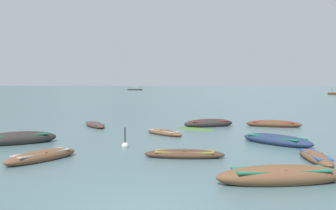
{
  "coord_description": "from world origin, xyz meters",
  "views": [
    {
      "loc": [
        2.04,
        -9.7,
        3.21
      ],
      "look_at": [
        -3.82,
        34.34,
        0.84
      ],
      "focal_mm": 40.74,
      "sensor_mm": 36.0,
      "label": 1
    }
  ],
  "objects_px": {
    "rowboat_3": "(95,125)",
    "rowboat_11": "(315,157)",
    "rowboat_1": "(42,156)",
    "rowboat_10": "(281,176)",
    "ferry_1": "(135,89)",
    "rowboat_4": "(274,124)",
    "rowboat_9": "(277,140)",
    "rowboat_2": "(164,133)",
    "rowboat_7": "(209,123)",
    "rowboat_5": "(17,139)",
    "rowboat_12": "(184,154)",
    "mooring_buoy": "(125,145)"
  },
  "relations": [
    {
      "from": "rowboat_11",
      "to": "mooring_buoy",
      "type": "relative_size",
      "value": 3.23
    },
    {
      "from": "rowboat_3",
      "to": "rowboat_4",
      "type": "height_order",
      "value": "rowboat_4"
    },
    {
      "from": "rowboat_10",
      "to": "rowboat_3",
      "type": "bearing_deg",
      "value": 126.74
    },
    {
      "from": "rowboat_1",
      "to": "mooring_buoy",
      "type": "relative_size",
      "value": 3.22
    },
    {
      "from": "mooring_buoy",
      "to": "rowboat_1",
      "type": "bearing_deg",
      "value": -125.59
    },
    {
      "from": "rowboat_5",
      "to": "rowboat_10",
      "type": "xyz_separation_m",
      "value": [
        12.9,
        -6.63,
        -0.03
      ]
    },
    {
      "from": "rowboat_5",
      "to": "rowboat_10",
      "type": "distance_m",
      "value": 14.51
    },
    {
      "from": "rowboat_11",
      "to": "rowboat_2",
      "type": "bearing_deg",
      "value": 135.77
    },
    {
      "from": "rowboat_7",
      "to": "rowboat_2",
      "type": "bearing_deg",
      "value": -117.37
    },
    {
      "from": "rowboat_1",
      "to": "rowboat_11",
      "type": "relative_size",
      "value": 1.0
    },
    {
      "from": "rowboat_1",
      "to": "rowboat_4",
      "type": "height_order",
      "value": "rowboat_4"
    },
    {
      "from": "rowboat_11",
      "to": "mooring_buoy",
      "type": "height_order",
      "value": "mooring_buoy"
    },
    {
      "from": "rowboat_10",
      "to": "rowboat_5",
      "type": "bearing_deg",
      "value": 152.81
    },
    {
      "from": "rowboat_9",
      "to": "rowboat_12",
      "type": "distance_m",
      "value": 6.45
    },
    {
      "from": "rowboat_11",
      "to": "rowboat_4",
      "type": "bearing_deg",
      "value": 89.62
    },
    {
      "from": "rowboat_9",
      "to": "rowboat_2",
      "type": "bearing_deg",
      "value": 155.96
    },
    {
      "from": "rowboat_4",
      "to": "rowboat_5",
      "type": "distance_m",
      "value": 18.34
    },
    {
      "from": "rowboat_2",
      "to": "ferry_1",
      "type": "xyz_separation_m",
      "value": [
        -44.62,
        191.67,
        0.32
      ]
    },
    {
      "from": "rowboat_3",
      "to": "rowboat_11",
      "type": "xyz_separation_m",
      "value": [
        13.44,
        -11.23,
        -0.01
      ]
    },
    {
      "from": "rowboat_2",
      "to": "rowboat_3",
      "type": "bearing_deg",
      "value": 146.65
    },
    {
      "from": "rowboat_5",
      "to": "ferry_1",
      "type": "relative_size",
      "value": 0.48
    },
    {
      "from": "rowboat_7",
      "to": "rowboat_12",
      "type": "distance_m",
      "value": 12.69
    },
    {
      "from": "rowboat_2",
      "to": "rowboat_3",
      "type": "distance_m",
      "value": 7.06
    },
    {
      "from": "rowboat_5",
      "to": "mooring_buoy",
      "type": "relative_size",
      "value": 3.7
    },
    {
      "from": "rowboat_7",
      "to": "rowboat_12",
      "type": "relative_size",
      "value": 1.16
    },
    {
      "from": "rowboat_9",
      "to": "ferry_1",
      "type": "height_order",
      "value": "ferry_1"
    },
    {
      "from": "rowboat_1",
      "to": "ferry_1",
      "type": "xyz_separation_m",
      "value": [
        -40.64,
        200.58,
        0.28
      ]
    },
    {
      "from": "rowboat_10",
      "to": "rowboat_11",
      "type": "xyz_separation_m",
      "value": [
        2.06,
        4.02,
        -0.09
      ]
    },
    {
      "from": "rowboat_9",
      "to": "mooring_buoy",
      "type": "bearing_deg",
      "value": -164.28
    },
    {
      "from": "rowboat_2",
      "to": "rowboat_7",
      "type": "height_order",
      "value": "rowboat_7"
    },
    {
      "from": "rowboat_11",
      "to": "rowboat_5",
      "type": "bearing_deg",
      "value": 170.12
    },
    {
      "from": "rowboat_1",
      "to": "ferry_1",
      "type": "relative_size",
      "value": 0.42
    },
    {
      "from": "rowboat_1",
      "to": "rowboat_5",
      "type": "distance_m",
      "value": 5.4
    },
    {
      "from": "rowboat_10",
      "to": "rowboat_12",
      "type": "relative_size",
      "value": 1.26
    },
    {
      "from": "rowboat_2",
      "to": "rowboat_7",
      "type": "bearing_deg",
      "value": 62.63
    },
    {
      "from": "rowboat_3",
      "to": "rowboat_12",
      "type": "xyz_separation_m",
      "value": [
        7.87,
        -11.33,
        -0.0
      ]
    },
    {
      "from": "rowboat_1",
      "to": "rowboat_9",
      "type": "distance_m",
      "value": 12.13
    },
    {
      "from": "rowboat_5",
      "to": "rowboat_9",
      "type": "xyz_separation_m",
      "value": [
        14.0,
        1.8,
        -0.05
      ]
    },
    {
      "from": "rowboat_1",
      "to": "rowboat_4",
      "type": "xyz_separation_m",
      "value": [
        11.61,
        14.66,
        0.02
      ]
    },
    {
      "from": "rowboat_4",
      "to": "rowboat_7",
      "type": "height_order",
      "value": "rowboat_7"
    },
    {
      "from": "rowboat_4",
      "to": "rowboat_7",
      "type": "bearing_deg",
      "value": -173.85
    },
    {
      "from": "rowboat_3",
      "to": "mooring_buoy",
      "type": "xyz_separation_m",
      "value": [
        4.61,
        -9.04,
        -0.04
      ]
    },
    {
      "from": "rowboat_10",
      "to": "ferry_1",
      "type": "relative_size",
      "value": 0.52
    },
    {
      "from": "rowboat_10",
      "to": "rowboat_12",
      "type": "height_order",
      "value": "rowboat_10"
    },
    {
      "from": "rowboat_7",
      "to": "rowboat_4",
      "type": "bearing_deg",
      "value": 6.15
    },
    {
      "from": "rowboat_1",
      "to": "rowboat_3",
      "type": "height_order",
      "value": "rowboat_1"
    },
    {
      "from": "rowboat_2",
      "to": "rowboat_10",
      "type": "xyz_separation_m",
      "value": [
        5.49,
        -11.37,
        0.1
      ]
    },
    {
      "from": "rowboat_1",
      "to": "rowboat_10",
      "type": "relative_size",
      "value": 0.8
    },
    {
      "from": "rowboat_3",
      "to": "rowboat_9",
      "type": "xyz_separation_m",
      "value": [
        12.48,
        -6.82,
        0.06
      ]
    },
    {
      "from": "rowboat_12",
      "to": "ferry_1",
      "type": "relative_size",
      "value": 0.41
    }
  ]
}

